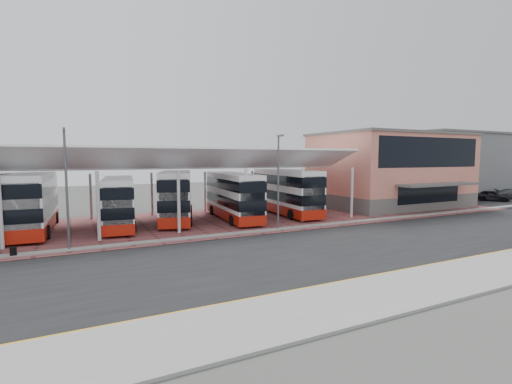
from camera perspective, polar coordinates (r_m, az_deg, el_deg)
ground at (r=25.72m, az=6.62°, el=-8.62°), size 140.00×140.00×0.00m
road at (r=24.91m, az=7.90°, el=-9.06°), size 120.00×14.00×0.02m
forecourt at (r=37.83m, az=-1.70°, el=-4.06°), size 72.00×16.00×0.06m
sidewalk at (r=19.14m, az=22.02°, el=-13.65°), size 120.00×4.00×0.14m
north_kerb at (r=30.94m, az=0.28°, el=-6.08°), size 120.00×0.80×0.14m
yellow_line_near at (r=20.45m, az=17.70°, el=-12.42°), size 120.00×0.12×0.01m
yellow_line_far at (r=20.65m, az=17.11°, el=-12.22°), size 120.00×0.12×0.01m
canopy at (r=35.64m, az=-14.15°, el=4.52°), size 37.00×11.63×7.07m
terminal at (r=50.61m, az=19.94°, el=3.24°), size 18.40×14.40×9.25m
warehouse at (r=76.33m, az=27.40°, el=3.91°), size 30.50×20.50×10.25m
lamp_west at (r=27.18m, az=-27.14°, el=0.90°), size 0.16×0.90×8.07m
lamp_east at (r=31.41m, az=3.47°, el=1.97°), size 0.16×0.90×8.07m
bus_1 at (r=35.70m, az=-31.10°, el=-1.41°), size 3.42×11.95×4.87m
bus_2 at (r=34.99m, az=-20.35°, el=-1.52°), size 3.74×10.79×4.35m
bus_3 at (r=37.08m, az=-12.14°, el=-0.58°), size 5.97×12.00×4.83m
bus_4 at (r=36.96m, az=-3.54°, el=-0.68°), size 3.55×11.31×4.58m
bus_5 at (r=40.45m, az=4.62°, el=-0.00°), size 3.54×11.89×4.84m
suitcase at (r=27.66m, az=-33.28°, el=-7.68°), size 0.36×0.26×0.61m
carpark_car_a at (r=62.43m, az=32.55°, el=-0.46°), size 3.72×4.79×1.52m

